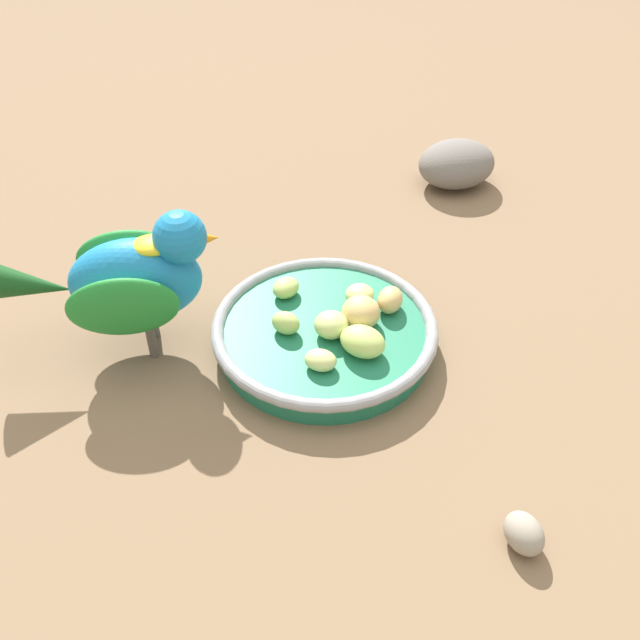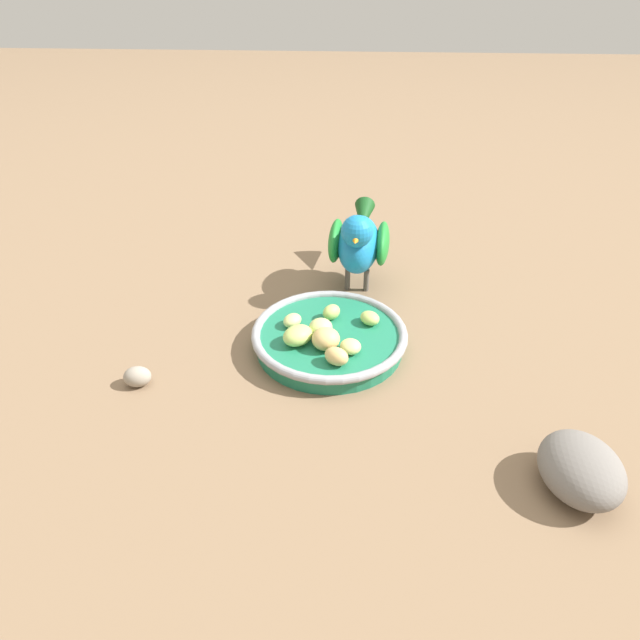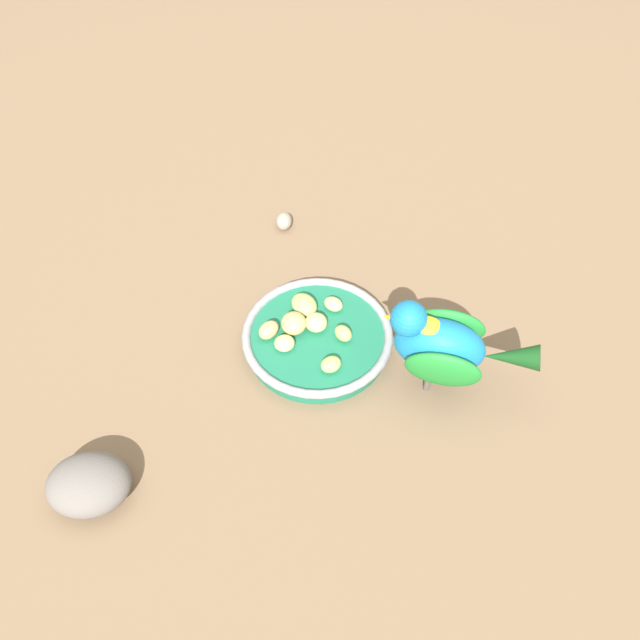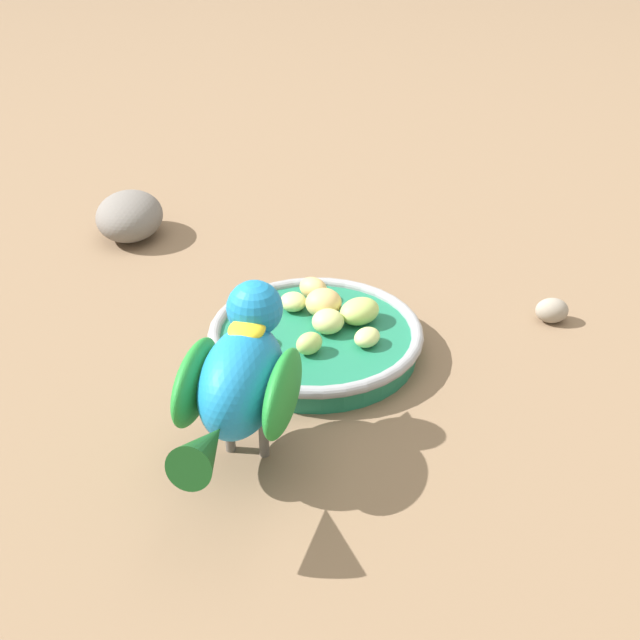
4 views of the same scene
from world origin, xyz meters
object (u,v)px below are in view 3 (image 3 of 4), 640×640
apple_piece_0 (304,305)px  apple_piece_2 (294,323)px  apple_piece_3 (343,333)px  apple_piece_1 (331,364)px  apple_piece_6 (269,330)px  pebble_0 (284,221)px  apple_piece_5 (316,325)px  rock_large (89,484)px  apple_piece_7 (284,343)px  feeding_bowl (317,338)px  apple_piece_4 (330,304)px  parrot (443,344)px

apple_piece_0 → apple_piece_2: 0.03m
apple_piece_0 → apple_piece_3: bearing=-34.1°
apple_piece_1 → apple_piece_2: bearing=136.2°
apple_piece_6 → pebble_0: (-0.02, 0.22, -0.02)m
apple_piece_5 → rock_large: rock_large is taller
apple_piece_0 → apple_piece_5: size_ratio=1.33×
pebble_0 → apple_piece_7: bearing=-79.0°
feeding_bowl → apple_piece_5: bearing=119.5°
apple_piece_0 → apple_piece_4: apple_piece_0 is taller
feeding_bowl → apple_piece_4: apple_piece_4 is taller
apple_piece_4 → pebble_0: apple_piece_4 is taller
pebble_0 → feeding_bowl: bearing=-68.6°
rock_large → feeding_bowl: bearing=49.0°
feeding_bowl → parrot: (0.15, -0.03, 0.06)m
apple_piece_0 → apple_piece_1: size_ratio=1.47×
apple_piece_0 → apple_piece_1: apple_piece_0 is taller
rock_large → apple_piece_3: bearing=44.7°
feeding_bowl → apple_piece_2: size_ratio=5.76×
parrot → pebble_0: (-0.23, 0.25, -0.06)m
apple_piece_6 → parrot: 0.21m
apple_piece_2 → apple_piece_7: bearing=-103.0°
feeding_bowl → apple_piece_2: (-0.03, 0.00, 0.02)m
apple_piece_6 → parrot: bearing=-6.3°
apple_piece_0 → parrot: parrot is taller
parrot → apple_piece_7: bearing=2.4°
apple_piece_2 → rock_large: 0.30m
apple_piece_3 → apple_piece_5: 0.04m
feeding_bowl → apple_piece_3: bearing=-1.7°
apple_piece_2 → parrot: parrot is taller
apple_piece_1 → apple_piece_5: size_ratio=0.90×
apple_piece_0 → apple_piece_7: size_ratio=1.51×
apple_piece_3 → apple_piece_1: bearing=-100.3°
feeding_bowl → apple_piece_0: size_ratio=5.02×
feeding_bowl → parrot: bearing=-12.6°
apple_piece_1 → rock_large: size_ratio=0.29×
apple_piece_4 → rock_large: 0.36m
apple_piece_5 → apple_piece_7: (-0.03, -0.03, -0.00)m
apple_piece_1 → apple_piece_6: (-0.08, 0.04, 0.00)m
apple_piece_0 → apple_piece_1: bearing=-61.4°
apple_piece_2 → apple_piece_6: (-0.03, -0.01, -0.00)m
apple_piece_0 → parrot: size_ratio=0.21×
pebble_0 → parrot: bearing=-46.6°
apple_piece_6 → apple_piece_7: (0.02, -0.02, -0.00)m
feeding_bowl → apple_piece_2: apple_piece_2 is taller
apple_piece_4 → pebble_0: 0.19m
feeding_bowl → apple_piece_5: 0.02m
rock_large → apple_piece_1: bearing=39.3°
apple_piece_3 → pebble_0: 0.24m
apple_piece_2 → apple_piece_3: (0.06, -0.00, -0.00)m
apple_piece_1 → apple_piece_4: bearing=98.3°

